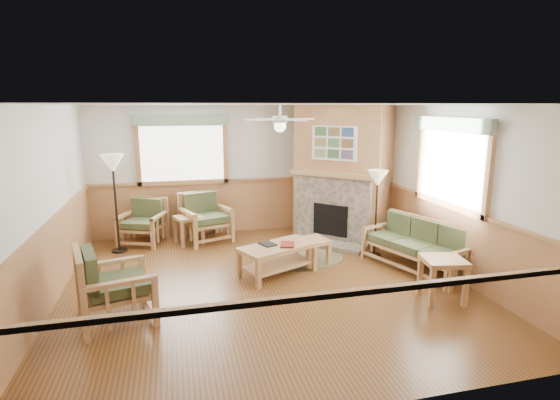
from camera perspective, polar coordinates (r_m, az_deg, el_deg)
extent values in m
cube|color=brown|center=(6.86, -1.88, -10.86)|extent=(6.00, 6.00, 0.01)
cube|color=white|center=(6.31, -2.05, 12.36)|extent=(6.00, 6.00, 0.01)
cube|color=silver|center=(9.36, -5.77, 3.96)|extent=(6.00, 0.02, 2.70)
cube|color=silver|center=(3.68, 7.86, -9.12)|extent=(6.00, 0.02, 2.70)
cube|color=silver|center=(6.54, -28.61, -1.05)|extent=(0.02, 6.00, 2.70)
cube|color=silver|center=(7.64, 20.64, 1.38)|extent=(0.02, 6.00, 2.70)
cylinder|color=brown|center=(7.85, 2.37, -7.73)|extent=(2.00, 2.00, 0.01)
cube|color=maroon|center=(7.02, 0.97, -5.73)|extent=(0.29, 0.35, 0.03)
cube|color=black|center=(7.07, -1.64, -5.66)|extent=(0.29, 0.33, 0.02)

